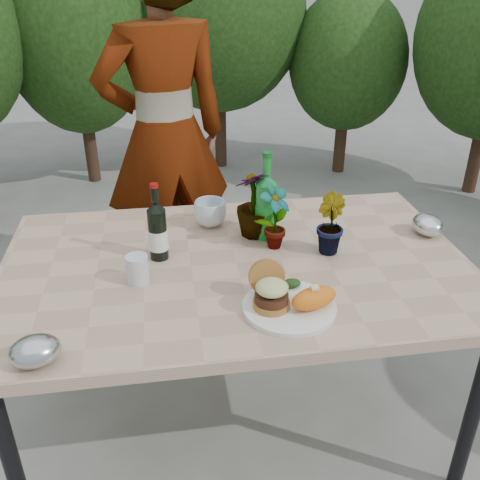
{
  "coord_description": "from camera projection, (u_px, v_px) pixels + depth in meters",
  "views": [
    {
      "loc": [
        -0.23,
        -1.56,
        1.68
      ],
      "look_at": [
        0.0,
        -0.08,
        0.88
      ],
      "focal_mm": 40.0,
      "sensor_mm": 36.0,
      "label": 1
    }
  ],
  "objects": [
    {
      "name": "grilled_veg",
      "position": [
        288.0,
        284.0,
        1.66
      ],
      "size": [
        0.08,
        0.05,
        0.03
      ],
      "color": "olive",
      "rests_on": "dinner_plate"
    },
    {
      "name": "foil_packet_right",
      "position": [
        428.0,
        225.0,
        2.0
      ],
      "size": [
        0.13,
        0.15,
        0.08
      ],
      "primitive_type": "ellipsoid",
      "rotation": [
        0.0,
        0.0,
        1.74
      ],
      "color": "silver",
      "rests_on": "patio_table"
    },
    {
      "name": "sparkling_water",
      "position": [
        266.0,
        207.0,
        1.94
      ],
      "size": [
        0.08,
        0.08,
        0.33
      ],
      "rotation": [
        0.0,
        0.0,
        -0.34
      ],
      "color": "#167E2C",
      "rests_on": "patio_table"
    },
    {
      "name": "seedling_right",
      "position": [
        255.0,
        203.0,
        1.96
      ],
      "size": [
        0.18,
        0.18,
        0.26
      ],
      "primitive_type": "imported",
      "rotation": [
        0.0,
        0.0,
        3.47
      ],
      "color": "#275F20",
      "rests_on": "patio_table"
    },
    {
      "name": "burger_stack",
      "position": [
        270.0,
        290.0,
        1.57
      ],
      "size": [
        0.11,
        0.16,
        0.11
      ],
      "color": "#B7722D",
      "rests_on": "dinner_plate"
    },
    {
      "name": "plastic_cup",
      "position": [
        138.0,
        269.0,
        1.7
      ],
      "size": [
        0.07,
        0.07,
        0.09
      ],
      "primitive_type": "cylinder",
      "color": "silver",
      "rests_on": "patio_table"
    },
    {
      "name": "seedling_mid",
      "position": [
        329.0,
        224.0,
        1.86
      ],
      "size": [
        0.11,
        0.13,
        0.21
      ],
      "primitive_type": "imported",
      "rotation": [
        0.0,
        0.0,
        1.66
      ],
      "color": "#2B591E",
      "rests_on": "patio_table"
    },
    {
      "name": "shrub_hedge",
      "position": [
        237.0,
        62.0,
        3.07
      ],
      "size": [
        6.94,
        5.17,
        2.07
      ],
      "color": "#382316",
      "rests_on": "ground"
    },
    {
      "name": "dinner_plate",
      "position": [
        289.0,
        307.0,
        1.59
      ],
      "size": [
        0.28,
        0.28,
        0.01
      ],
      "primitive_type": "cylinder",
      "color": "white",
      "rests_on": "patio_table"
    },
    {
      "name": "person",
      "position": [
        165.0,
        137.0,
        2.61
      ],
      "size": [
        0.74,
        0.59,
        1.79
      ],
      "primitive_type": "imported",
      "rotation": [
        0.0,
        0.0,
        3.41
      ],
      "color": "#A06D50",
      "rests_on": "ground"
    },
    {
      "name": "ground",
      "position": [
        237.0,
        420.0,
        2.19
      ],
      "size": [
        80.0,
        80.0,
        0.0
      ],
      "primitive_type": "plane",
      "color": "slate",
      "rests_on": "ground"
    },
    {
      "name": "foil_packet_left",
      "position": [
        35.0,
        351.0,
        1.36
      ],
      "size": [
        0.15,
        0.13,
        0.08
      ],
      "primitive_type": "ellipsoid",
      "rotation": [
        0.0,
        0.0,
        0.22
      ],
      "color": "#AEB0B5",
      "rests_on": "patio_table"
    },
    {
      "name": "patio_table",
      "position": [
        237.0,
        277.0,
        1.86
      ],
      "size": [
        1.6,
        1.0,
        0.75
      ],
      "color": "tan",
      "rests_on": "ground"
    },
    {
      "name": "sweet_potato",
      "position": [
        314.0,
        298.0,
        1.56
      ],
      "size": [
        0.17,
        0.12,
        0.06
      ],
      "primitive_type": "ellipsoid",
      "rotation": [
        0.0,
        0.0,
        0.35
      ],
      "color": "orange",
      "rests_on": "dinner_plate"
    },
    {
      "name": "wine_bottle",
      "position": [
        158.0,
        232.0,
        1.81
      ],
      "size": [
        0.07,
        0.07,
        0.28
      ],
      "rotation": [
        0.0,
        0.0,
        -0.29
      ],
      "color": "black",
      "rests_on": "patio_table"
    },
    {
      "name": "blue_bowl",
      "position": [
        210.0,
        213.0,
        2.07
      ],
      "size": [
        0.13,
        0.13,
        0.1
      ],
      "primitive_type": "imported",
      "rotation": [
        0.0,
        0.0,
        -0.03
      ],
      "color": "silver",
      "rests_on": "patio_table"
    },
    {
      "name": "seedling_left",
      "position": [
        275.0,
        216.0,
        1.87
      ],
      "size": [
        0.16,
        0.15,
        0.25
      ],
      "primitive_type": "imported",
      "rotation": [
        0.0,
        0.0,
        0.63
      ],
      "color": "#25531C",
      "rests_on": "patio_table"
    }
  ]
}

